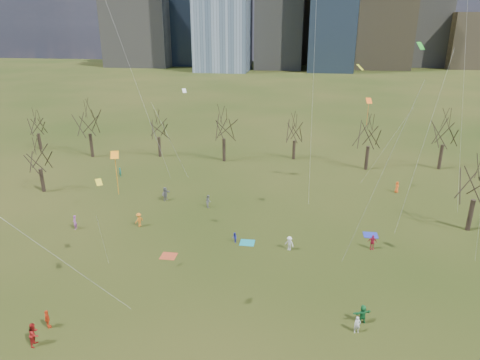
# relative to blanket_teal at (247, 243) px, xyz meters

# --- Properties ---
(ground) EXTENTS (500.00, 500.00, 0.00)m
(ground) POSITION_rel_blanket_teal_xyz_m (-0.93, -11.12, -0.01)
(ground) COLOR black
(ground) RESTS_ON ground
(bare_tree_row) EXTENTS (113.04, 29.80, 9.50)m
(bare_tree_row) POSITION_rel_blanket_teal_xyz_m (-1.02, 26.10, 6.10)
(bare_tree_row) COLOR black
(bare_tree_row) RESTS_ON ground
(blanket_teal) EXTENTS (1.60, 1.50, 0.03)m
(blanket_teal) POSITION_rel_blanket_teal_xyz_m (0.00, 0.00, 0.00)
(blanket_teal) COLOR teal
(blanket_teal) RESTS_ON ground
(blanket_navy) EXTENTS (1.60, 1.50, 0.03)m
(blanket_navy) POSITION_rel_blanket_teal_xyz_m (13.70, 3.87, 0.00)
(blanket_navy) COLOR #222EA2
(blanket_navy) RESTS_ON ground
(blanket_crimson) EXTENTS (1.60, 1.50, 0.03)m
(blanket_crimson) POSITION_rel_blanket_teal_xyz_m (-7.69, -4.06, 0.00)
(blanket_crimson) COLOR #B04223
(blanket_crimson) RESTS_ON ground
(person_1) EXTENTS (0.58, 0.45, 1.43)m
(person_1) POSITION_rel_blanket_teal_xyz_m (10.37, -13.11, 0.70)
(person_1) COLOR silver
(person_1) RESTS_ON ground
(person_2) EXTENTS (0.86, 1.03, 1.91)m
(person_2) POSITION_rel_blanket_teal_xyz_m (-13.61, -18.06, 0.94)
(person_2) COLOR #A11917
(person_2) RESTS_ON ground
(person_4) EXTENTS (0.92, 0.95, 1.60)m
(person_4) POSITION_rel_blanket_teal_xyz_m (-13.74, -16.15, 0.79)
(person_4) COLOR #E74519
(person_4) RESTS_ON ground
(person_5) EXTENTS (1.60, 1.02, 1.65)m
(person_5) POSITION_rel_blanket_teal_xyz_m (10.92, -11.88, 0.81)
(person_5) COLOR #1A7639
(person_5) RESTS_ON ground
(person_7) EXTENTS (0.53, 0.70, 1.72)m
(person_7) POSITION_rel_blanket_teal_xyz_m (-20.38, 0.37, 0.85)
(person_7) COLOR #9C4F9E
(person_7) RESTS_ON ground
(person_8) EXTENTS (0.63, 0.70, 1.18)m
(person_8) POSITION_rel_blanket_teal_xyz_m (-1.38, -0.12, 0.57)
(person_8) COLOR #2A2DB7
(person_8) RESTS_ON ground
(person_9) EXTENTS (1.17, 1.00, 1.57)m
(person_9) POSITION_rel_blanket_teal_xyz_m (4.63, -0.88, 0.77)
(person_9) COLOR silver
(person_9) RESTS_ON ground
(person_10) EXTENTS (0.98, 0.41, 1.67)m
(person_10) POSITION_rel_blanket_teal_xyz_m (13.36, 0.58, 0.82)
(person_10) COLOR maroon
(person_10) RESTS_ON ground
(person_11) EXTENTS (1.07, 1.82, 1.87)m
(person_11) POSITION_rel_blanket_teal_xyz_m (-12.61, 10.33, 0.92)
(person_11) COLOR slate
(person_11) RESTS_ON ground
(person_12) EXTENTS (0.83, 0.94, 1.63)m
(person_12) POSITION_rel_blanket_teal_xyz_m (19.12, 17.97, 0.80)
(person_12) COLOR #F45B1B
(person_12) RESTS_ON ground
(person_13) EXTENTS (0.58, 0.64, 1.47)m
(person_13) POSITION_rel_blanket_teal_xyz_m (-22.61, 18.55, 0.72)
(person_13) COLOR #1A7866
(person_13) RESTS_ON ground
(person_14) EXTENTS (0.89, 1.00, 1.71)m
(person_14) POSITION_rel_blanket_teal_xyz_m (-6.32, 8.91, 0.84)
(person_14) COLOR slate
(person_14) RESTS_ON ground
(person_15) EXTENTS (1.10, 1.27, 1.70)m
(person_15) POSITION_rel_blanket_teal_xyz_m (-13.22, 2.17, 0.84)
(person_15) COLOR orange
(person_15) RESTS_ON ground
(kites_airborne) EXTENTS (64.85, 39.82, 34.79)m
(kites_airborne) POSITION_rel_blanket_teal_xyz_m (3.83, 2.31, 13.64)
(kites_airborne) COLOR orange
(kites_airborne) RESTS_ON ground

